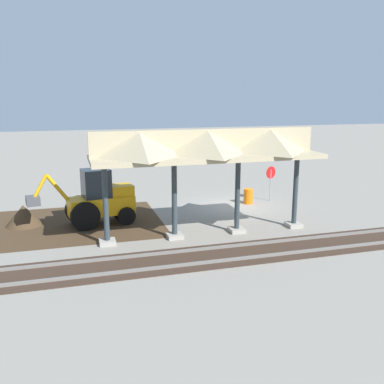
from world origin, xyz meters
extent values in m
plane|color=gray|center=(0.00, 0.00, 0.00)|extent=(120.00, 120.00, 0.00)
cube|color=#42301E|center=(9.57, 1.00, 0.00)|extent=(9.75, 7.00, 0.01)
cube|color=#9E998E|center=(-1.38, 4.59, 0.10)|extent=(0.70, 0.70, 0.20)
cylinder|color=#2D383D|center=(-1.38, 4.59, 1.80)|extent=(0.24, 0.24, 3.60)
cube|color=#9E998E|center=(1.66, 4.59, 0.10)|extent=(0.70, 0.70, 0.20)
cylinder|color=#2D383D|center=(1.66, 4.59, 1.80)|extent=(0.24, 0.24, 3.60)
cube|color=#9E998E|center=(4.69, 4.59, 0.10)|extent=(0.70, 0.70, 0.20)
cylinder|color=#2D383D|center=(4.69, 4.59, 1.80)|extent=(0.24, 0.24, 3.60)
cube|color=#9E998E|center=(7.72, 4.59, 0.10)|extent=(0.70, 0.70, 0.20)
cylinder|color=#2D383D|center=(7.72, 4.59, 1.80)|extent=(0.24, 0.24, 3.60)
cube|color=tan|center=(3.17, 4.59, 3.70)|extent=(10.30, 3.20, 0.20)
cube|color=tan|center=(3.17, 4.59, 4.35)|extent=(10.30, 0.20, 1.10)
pyramid|color=tan|center=(0.14, 4.59, 4.35)|extent=(2.73, 3.20, 1.10)
pyramid|color=tan|center=(3.17, 4.59, 4.35)|extent=(2.73, 3.20, 1.10)
pyramid|color=tan|center=(6.21, 4.59, 4.35)|extent=(2.73, 3.20, 1.10)
cube|color=slate|center=(0.00, 6.55, 0.07)|extent=(60.00, 0.08, 0.15)
cube|color=slate|center=(0.00, 7.98, 0.07)|extent=(60.00, 0.08, 0.15)
cube|color=#38281E|center=(0.00, 7.27, 0.01)|extent=(60.00, 2.58, 0.03)
cylinder|color=gray|center=(-2.66, -0.61, 0.98)|extent=(0.06, 0.06, 1.96)
cylinder|color=red|center=(-2.66, -0.61, 1.77)|extent=(0.73, 0.28, 0.76)
cube|color=orange|center=(7.70, 1.43, 0.97)|extent=(3.37, 1.82, 0.90)
cube|color=#1E262D|center=(7.89, 1.47, 2.12)|extent=(1.48, 1.37, 1.40)
cube|color=orange|center=(6.69, 1.26, 1.67)|extent=(1.32, 1.27, 0.50)
cylinder|color=black|center=(8.76, 0.89, 0.70)|extent=(1.43, 0.53, 1.40)
cylinder|color=black|center=(8.52, 2.30, 0.70)|extent=(1.43, 0.53, 1.40)
cylinder|color=black|center=(6.73, 0.61, 0.45)|extent=(0.94, 0.45, 0.90)
cylinder|color=black|center=(6.51, 1.89, 0.45)|extent=(0.94, 0.45, 0.90)
cylinder|color=orange|center=(9.72, 1.78, 2.08)|extent=(1.08, 0.36, 1.41)
cylinder|color=orange|center=(10.51, 1.91, 2.14)|extent=(0.83, 0.30, 1.25)
cube|color=#47474C|center=(10.85, 1.97, 1.56)|extent=(0.73, 0.89, 0.40)
cone|color=#42301E|center=(11.45, 0.56, 0.00)|extent=(3.62, 3.62, 2.07)
cylinder|color=orange|center=(-1.09, -0.33, 0.45)|extent=(0.56, 0.56, 0.90)
camera|label=1|loc=(9.14, 22.62, 6.37)|focal=40.00mm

